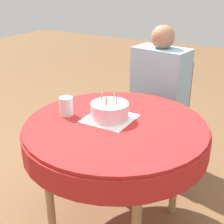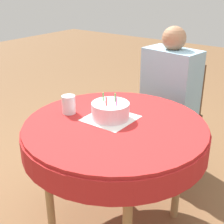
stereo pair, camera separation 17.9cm
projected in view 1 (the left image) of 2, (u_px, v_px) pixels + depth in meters
ground_plane at (115, 221)px, 2.08m from camera, size 12.00×12.00×0.00m
dining_table at (116, 136)px, 1.83m from camera, size 1.07×1.07×0.73m
chair at (162, 108)px, 2.61m from camera, size 0.45×0.45×0.88m
person at (159, 86)px, 2.46m from camera, size 0.45×0.37×1.18m
napkin at (110, 118)px, 1.85m from camera, size 0.27×0.27×0.00m
birthday_cake at (110, 111)px, 1.83m from camera, size 0.22×0.22×0.15m
drinking_glass at (66, 106)px, 1.87m from camera, size 0.08×0.08×0.11m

